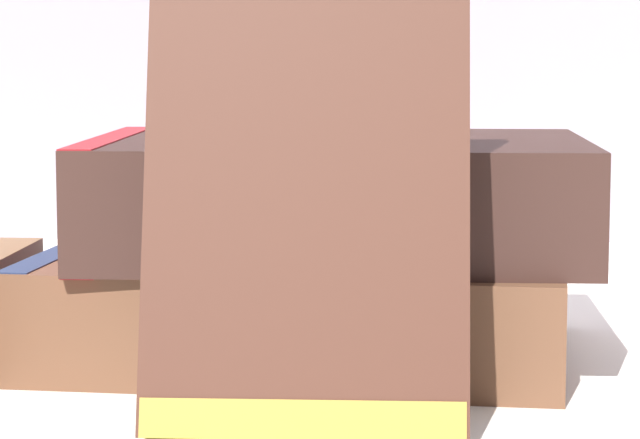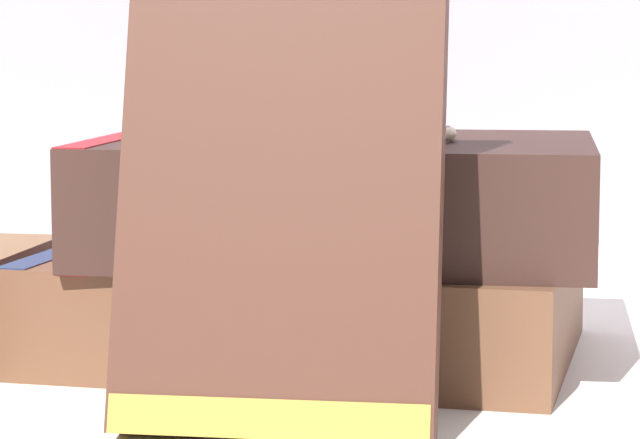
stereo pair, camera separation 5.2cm
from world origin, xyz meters
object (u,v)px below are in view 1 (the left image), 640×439
book_flat_bottom (292,303)px  book_leaning_front (308,187)px  pocket_watch (389,132)px  book_flat_top (325,196)px

book_flat_bottom → book_leaning_front: book_leaning_front is taller
pocket_watch → book_flat_top: bearing=162.9°
book_flat_top → book_leaning_front: 0.11m
book_flat_bottom → book_flat_top: (0.01, -0.01, 0.04)m
book_leaning_front → pocket_watch: size_ratio=3.22×
book_leaning_front → pocket_watch: (0.02, 0.10, 0.01)m
book_flat_top → pocket_watch: bearing=-17.1°
book_flat_top → book_flat_bottom: bearing=152.2°
book_flat_bottom → book_leaning_front: bearing=-78.1°
book_leaning_front → pocket_watch: 0.10m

